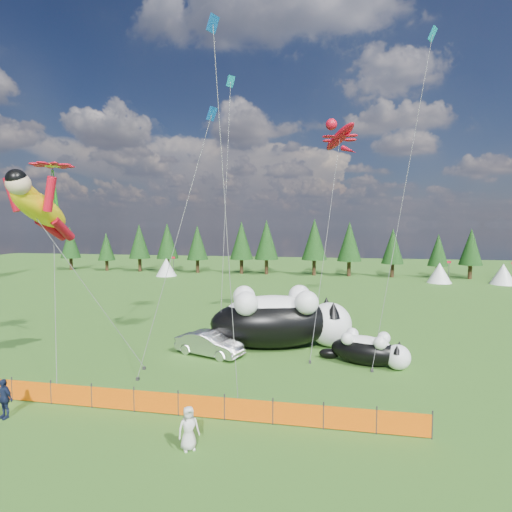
{
  "coord_description": "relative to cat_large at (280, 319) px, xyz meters",
  "views": [
    {
      "loc": [
        7.17,
        -18.28,
        8.0
      ],
      "look_at": [
        3.0,
        4.0,
        6.22
      ],
      "focal_mm": 28.0,
      "sensor_mm": 36.0,
      "label": 1
    }
  ],
  "objects": [
    {
      "name": "tree_line",
      "position": [
        -3.99,
        37.83,
        2.14
      ],
      "size": [
        90.0,
        4.0,
        8.0
      ],
      "primitive_type": null,
      "color": "black",
      "rests_on": "ground"
    },
    {
      "name": "car",
      "position": [
        -4.04,
        -2.42,
        -1.14
      ],
      "size": [
        4.58,
        2.77,
        1.43
      ],
      "primitive_type": "imported",
      "rotation": [
        0.0,
        0.0,
        1.26
      ],
      "color": "silver",
      "rests_on": "ground"
    },
    {
      "name": "flower_kite",
      "position": [
        -13.56,
        -3.51,
        9.6
      ],
      "size": [
        5.9,
        7.54,
        13.65
      ],
      "color": "red",
      "rests_on": "ground"
    },
    {
      "name": "ground",
      "position": [
        -3.99,
        -7.17,
        -1.86
      ],
      "size": [
        160.0,
        160.0,
        0.0
      ],
      "primitive_type": "plane",
      "color": "#11370A",
      "rests_on": "ground"
    },
    {
      "name": "diamond_kite_d",
      "position": [
        -4.32,
        4.18,
        16.0
      ],
      "size": [
        1.35,
        7.25,
        19.98
      ],
      "color": "#0E90A8",
      "rests_on": "ground"
    },
    {
      "name": "festival_tents",
      "position": [
        7.01,
        32.83,
        -0.46
      ],
      "size": [
        50.0,
        3.2,
        2.8
      ],
      "primitive_type": null,
      "color": "white",
      "rests_on": "ground"
    },
    {
      "name": "diamond_kite_b",
      "position": [
        8.89,
        0.91,
        16.64
      ],
      "size": [
        4.0,
        5.24,
        20.57
      ],
      "color": "#0E90A8",
      "rests_on": "ground"
    },
    {
      "name": "cat_small",
      "position": [
        5.41,
        -2.38,
        -0.96
      ],
      "size": [
        5.09,
        2.89,
        1.88
      ],
      "rotation": [
        0.0,
        0.0,
        -0.3
      ],
      "color": "black",
      "rests_on": "ground"
    },
    {
      "name": "spectator_e",
      "position": [
        -1.68,
        -12.48,
        -1.07
      ],
      "size": [
        0.91,
        0.85,
        1.57
      ],
      "primitive_type": "imported",
      "rotation": [
        0.0,
        0.0,
        0.62
      ],
      "color": "silver",
      "rests_on": "ground"
    },
    {
      "name": "spectator_c",
      "position": [
        -10.02,
        -11.67,
        -1.03
      ],
      "size": [
        1.06,
        0.7,
        1.66
      ],
      "primitive_type": "imported",
      "rotation": [
        0.0,
        0.0,
        -0.23
      ],
      "color": "#141C38",
      "rests_on": "ground"
    },
    {
      "name": "superhero_kite",
      "position": [
        -11.55,
        -7.22,
        6.98
      ],
      "size": [
        6.8,
        4.47,
        11.47
      ],
      "color": "yellow",
      "rests_on": "ground"
    },
    {
      "name": "gecko_kite",
      "position": [
        3.78,
        7.19,
        13.02
      ],
      "size": [
        5.25,
        13.14,
        17.85
      ],
      "color": "red",
      "rests_on": "ground"
    },
    {
      "name": "diamond_kite_a",
      "position": [
        -3.91,
        -2.48,
        12.06
      ],
      "size": [
        3.06,
        5.29,
        15.65
      ],
      "color": "#0B51AD",
      "rests_on": "ground"
    },
    {
      "name": "cat_large",
      "position": [
        0.0,
        0.0,
        0.0
      ],
      "size": [
        10.64,
        5.79,
        3.91
      ],
      "rotation": [
        0.0,
        0.0,
        0.27
      ],
      "color": "black",
      "rests_on": "ground"
    },
    {
      "name": "diamond_kite_c",
      "position": [
        -2.13,
        -7.35,
        14.28
      ],
      "size": [
        1.78,
        1.87,
        17.83
      ],
      "color": "#0B51AD",
      "rests_on": "ground"
    },
    {
      "name": "safety_fence",
      "position": [
        -3.99,
        -10.17,
        -1.35
      ],
      "size": [
        22.06,
        0.06,
        1.1
      ],
      "color": "#262626",
      "rests_on": "ground"
    }
  ]
}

